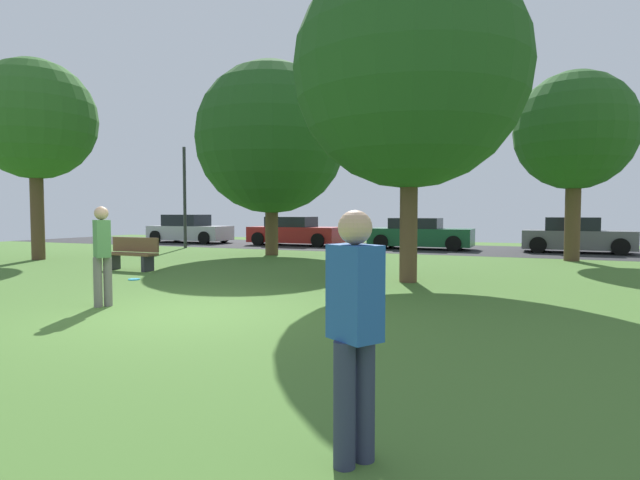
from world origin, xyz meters
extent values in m
plane|color=#47702D|center=(0.00, 0.00, 0.00)|extent=(44.00, 44.00, 0.00)
cube|color=#28282B|center=(0.00, 16.00, 0.00)|extent=(44.00, 6.40, 0.01)
cylinder|color=brown|center=(-4.16, 10.38, 1.36)|extent=(0.48, 0.48, 2.72)
sphere|color=#23511E|center=(-4.16, 10.38, 4.35)|extent=(5.59, 5.59, 5.59)
cylinder|color=brown|center=(6.04, 12.22, 1.50)|extent=(0.48, 0.48, 3.00)
sphere|color=#23511E|center=(6.04, 12.22, 4.25)|extent=(3.83, 3.83, 3.83)
cylinder|color=brown|center=(-10.48, 5.57, 1.56)|extent=(0.43, 0.43, 3.11)
sphere|color=#2D6023|center=(-10.48, 5.57, 4.69)|extent=(3.97, 3.97, 3.97)
cylinder|color=brown|center=(2.34, 5.00, 1.39)|extent=(0.40, 0.40, 2.79)
sphere|color=#23511E|center=(2.34, 5.00, 4.77)|extent=(5.27, 5.27, 5.27)
cylinder|color=slate|center=(-1.63, -0.02, 0.42)|extent=(0.14, 0.14, 0.84)
cylinder|color=slate|center=(-1.71, -0.16, 0.42)|extent=(0.14, 0.14, 0.84)
cube|color=#51894C|center=(-1.67, -0.09, 1.15)|extent=(0.39, 0.35, 0.63)
sphere|color=tan|center=(-1.67, -0.09, 1.58)|extent=(0.23, 0.23, 0.23)
cylinder|color=#2D334C|center=(4.03, -3.64, 0.40)|extent=(0.14, 0.14, 0.80)
cylinder|color=#2D334C|center=(4.12, -3.50, 0.40)|extent=(0.14, 0.14, 0.80)
cube|color=#23519E|center=(4.08, -3.57, 1.09)|extent=(0.39, 0.35, 0.60)
sphere|color=tan|center=(4.08, -3.57, 1.50)|extent=(0.22, 0.22, 0.22)
cylinder|color=#2DB2E0|center=(-3.70, 2.79, 0.01)|extent=(0.27, 0.27, 0.03)
cube|color=#B7B7BC|center=(-11.98, 15.68, 0.52)|extent=(4.41, 1.72, 0.73)
cube|color=black|center=(-12.20, 15.68, 1.18)|extent=(2.12, 1.52, 0.59)
cylinder|color=black|center=(-10.44, 16.54, 0.32)|extent=(0.64, 0.22, 0.64)
cylinder|color=black|center=(-10.44, 14.82, 0.32)|extent=(0.64, 0.22, 0.64)
cylinder|color=black|center=(-13.52, 16.54, 0.32)|extent=(0.64, 0.22, 0.64)
cylinder|color=black|center=(-13.52, 14.82, 0.32)|extent=(0.64, 0.22, 0.64)
cube|color=#B21E1E|center=(-5.85, 15.86, 0.52)|extent=(4.50, 1.77, 0.74)
cube|color=black|center=(-6.08, 15.86, 1.14)|extent=(2.16, 1.56, 0.49)
cylinder|color=black|center=(-4.28, 16.75, 0.32)|extent=(0.64, 0.22, 0.64)
cylinder|color=black|center=(-4.28, 14.98, 0.32)|extent=(0.64, 0.22, 0.64)
cylinder|color=black|center=(-7.43, 16.75, 0.32)|extent=(0.64, 0.22, 0.64)
cylinder|color=black|center=(-7.43, 14.98, 0.32)|extent=(0.64, 0.22, 0.64)
cube|color=#195633|center=(0.28, 15.73, 0.52)|extent=(4.39, 1.70, 0.75)
cube|color=black|center=(0.06, 15.73, 1.12)|extent=(2.11, 1.50, 0.45)
cylinder|color=black|center=(1.81, 16.58, 0.32)|extent=(0.64, 0.22, 0.64)
cylinder|color=black|center=(1.81, 14.88, 0.32)|extent=(0.64, 0.22, 0.64)
cylinder|color=black|center=(-1.26, 16.58, 0.32)|extent=(0.64, 0.22, 0.64)
cylinder|color=black|center=(-1.26, 14.88, 0.32)|extent=(0.64, 0.22, 0.64)
cube|color=slate|center=(6.40, 16.15, 0.52)|extent=(4.02, 1.71, 0.73)
cube|color=black|center=(6.20, 16.15, 1.14)|extent=(1.93, 1.51, 0.52)
cylinder|color=black|center=(7.81, 17.01, 0.32)|extent=(0.64, 0.22, 0.64)
cylinder|color=black|center=(7.81, 15.29, 0.32)|extent=(0.64, 0.22, 0.64)
cylinder|color=black|center=(5.00, 17.01, 0.32)|extent=(0.64, 0.22, 0.64)
cylinder|color=black|center=(5.00, 15.29, 0.32)|extent=(0.64, 0.22, 0.64)
cube|color=brown|center=(-5.24, 4.30, 0.45)|extent=(1.60, 0.44, 0.06)
cube|color=brown|center=(-5.24, 4.50, 0.70)|extent=(1.60, 0.06, 0.40)
cube|color=#333338|center=(-4.64, 4.30, 0.23)|extent=(0.10, 0.40, 0.45)
cube|color=#333338|center=(-5.84, 4.30, 0.23)|extent=(0.10, 0.40, 0.45)
cylinder|color=#2D2D33|center=(-9.56, 12.20, 2.25)|extent=(0.14, 0.14, 4.50)
camera|label=1|loc=(5.14, -6.59, 1.59)|focal=28.96mm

